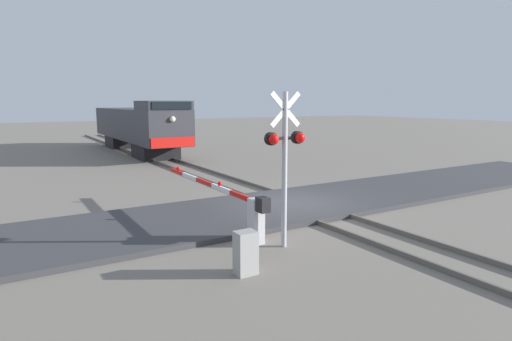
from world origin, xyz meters
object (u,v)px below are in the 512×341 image
(locomotive, at_px, (138,126))
(crossing_gate, at_px, (238,205))
(utility_cabinet, at_px, (246,253))
(crossing_signal, at_px, (285,151))

(locomotive, height_order, crossing_gate, locomotive)
(utility_cabinet, bearing_deg, locomotive, 79.39)
(crossing_signal, bearing_deg, utility_cabinet, -149.51)
(crossing_signal, relative_size, crossing_gate, 0.59)
(locomotive, distance_m, crossing_signal, 24.03)
(crossing_gate, xyz_separation_m, utility_cabinet, (-1.30, -2.72, -0.38))
(utility_cabinet, bearing_deg, crossing_signal, 30.49)
(locomotive, xyz_separation_m, utility_cabinet, (-4.67, -24.93, -1.55))
(locomotive, relative_size, crossing_gate, 2.25)
(locomotive, xyz_separation_m, crossing_gate, (-3.37, -22.21, -1.17))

